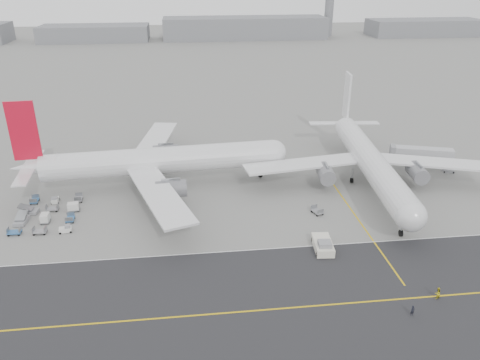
{
  "coord_description": "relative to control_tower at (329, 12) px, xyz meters",
  "views": [
    {
      "loc": [
        -2.49,
        -70.78,
        45.23
      ],
      "look_at": [
        7.34,
        12.0,
        7.06
      ],
      "focal_mm": 35.0,
      "sensor_mm": 36.0,
      "label": 1
    }
  ],
  "objects": [
    {
      "name": "airliner_a",
      "position": [
        -109.84,
        -238.31,
        -10.26
      ],
      "size": [
        60.39,
        59.56,
        20.83
      ],
      "rotation": [
        0.0,
        0.0,
        1.64
      ],
      "color": "silver",
      "rests_on": "ground"
    },
    {
      "name": "ground_crew_b",
      "position": [
        -66.65,
        -283.45,
        -15.29
      ],
      "size": [
        1.07,
        0.9,
        1.93
      ],
      "primitive_type": "imported",
      "rotation": [
        0.0,
        0.0,
        3.34
      ],
      "color": "gold",
      "rests_on": "ground"
    },
    {
      "name": "horizon_buildings",
      "position": [
        -70.0,
        -5.0,
        -16.25
      ],
      "size": [
        520.0,
        28.0,
        28.0
      ],
      "primitive_type": null,
      "color": "slate",
      "rests_on": "ground"
    },
    {
      "name": "stray_dolly",
      "position": [
        -77.37,
        -255.61,
        -16.25
      ],
      "size": [
        2.28,
        2.85,
        1.53
      ],
      "primitive_type": null,
      "rotation": [
        0.0,
        0.0,
        0.35
      ],
      "color": "silver",
      "rests_on": "ground"
    },
    {
      "name": "pushback_tug",
      "position": [
        -79.9,
        -268.56,
        -15.27
      ],
      "size": [
        3.6,
        8.43,
        2.38
      ],
      "rotation": [
        0.0,
        0.0,
        -0.09
      ],
      "color": "silver",
      "rests_on": "ground"
    },
    {
      "name": "airliner_b",
      "position": [
        -62.25,
        -242.87,
        -10.5
      ],
      "size": [
        57.04,
        57.9,
        19.98
      ],
      "rotation": [
        0.0,
        0.0,
        -0.09
      ],
      "color": "silver",
      "rests_on": "ground"
    },
    {
      "name": "gse_cluster",
      "position": [
        -130.65,
        -250.63,
        -16.25
      ],
      "size": [
        16.62,
        20.3,
        1.86
      ],
      "primitive_type": null,
      "rotation": [
        0.0,
        0.0,
        0.01
      ],
      "color": "gray",
      "rests_on": "ground"
    },
    {
      "name": "control_tower",
      "position": [
        0.0,
        0.0,
        0.0
      ],
      "size": [
        7.0,
        7.0,
        31.25
      ],
      "color": "slate",
      "rests_on": "ground"
    },
    {
      "name": "jet_bridge",
      "position": [
        -46.43,
        -236.76,
        -12.21
      ],
      "size": [
        15.43,
        7.18,
        5.8
      ],
      "rotation": [
        0.0,
        0.0,
        -0.3
      ],
      "color": "gray",
      "rests_on": "ground"
    },
    {
      "name": "ground_crew_a",
      "position": [
        -72.01,
        -286.58,
        -15.41
      ],
      "size": [
        0.7,
        0.55,
        1.69
      ],
      "primitive_type": "imported",
      "rotation": [
        0.0,
        0.0,
        0.26
      ],
      "color": "black",
      "rests_on": "ground"
    },
    {
      "name": "ground",
      "position": [
        -100.0,
        -265.0,
        -16.25
      ],
      "size": [
        700.0,
        700.0,
        0.0
      ],
      "primitive_type": "plane",
      "color": "gray",
      "rests_on": "ground"
    },
    {
      "name": "taxiway",
      "position": [
        -94.98,
        -282.98,
        -16.24
      ],
      "size": [
        220.0,
        59.0,
        0.03
      ],
      "color": "#2B2C2E",
      "rests_on": "ground"
    }
  ]
}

